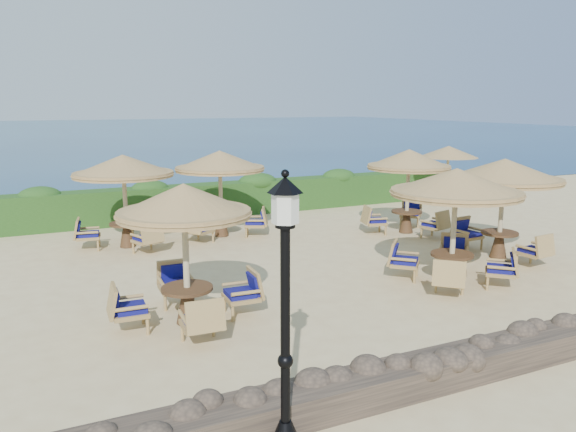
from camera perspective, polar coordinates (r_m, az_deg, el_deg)
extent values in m
plane|color=#D4BE86|center=(14.75, 5.65, -4.64)|extent=(120.00, 120.00, 0.00)
plane|color=navy|center=(82.59, -20.11, 7.95)|extent=(160.00, 160.00, 0.00)
cube|color=#1C4014|center=(20.98, -4.36, 1.89)|extent=(18.00, 0.90, 1.20)
cube|color=brown|center=(10.17, 24.12, -11.89)|extent=(15.00, 0.65, 0.44)
cone|color=black|center=(7.02, -0.27, -21.13)|extent=(0.36, 0.36, 0.30)
cylinder|color=black|center=(6.43, -0.28, -11.70)|extent=(0.11, 0.11, 2.40)
cylinder|color=silver|center=(6.01, -0.29, 0.93)|extent=(0.30, 0.30, 0.36)
cone|color=black|center=(5.97, -0.29, 3.19)|extent=(0.40, 0.40, 0.18)
cylinder|color=#C1B188|center=(23.19, 15.85, 3.65)|extent=(0.10, 0.10, 2.20)
cone|color=olive|center=(23.08, 15.99, 6.31)|extent=(2.30, 2.30, 0.45)
cylinder|color=#C1B188|center=(10.54, -10.31, -4.57)|extent=(0.12, 0.12, 2.40)
cone|color=olive|center=(10.29, -10.55, 1.76)|extent=(2.47, 2.47, 0.55)
cylinder|color=olive|center=(10.34, -10.49, 0.23)|extent=(2.42, 2.42, 0.14)
cylinder|color=#4D321B|center=(10.70, -10.21, -7.25)|extent=(0.96, 0.96, 0.06)
cone|color=#4D321B|center=(10.81, -10.15, -9.01)|extent=(0.44, 0.44, 0.64)
cylinder|color=#C1B188|center=(13.21, 16.46, -1.60)|extent=(0.12, 0.12, 2.40)
cone|color=olive|center=(13.01, 16.75, 3.47)|extent=(2.94, 2.94, 0.55)
cylinder|color=olive|center=(13.05, 16.68, 2.26)|extent=(2.88, 2.88, 0.14)
cylinder|color=#4D321B|center=(13.34, 16.33, -3.78)|extent=(0.96, 0.96, 0.06)
cone|color=#4D321B|center=(13.43, 16.25, -5.22)|extent=(0.44, 0.44, 0.64)
cylinder|color=#C1B188|center=(15.81, 20.83, 0.22)|extent=(0.12, 0.12, 2.40)
cone|color=olive|center=(15.64, 21.14, 4.46)|extent=(2.98, 2.98, 0.55)
cylinder|color=olive|center=(15.67, 21.07, 3.45)|extent=(2.92, 2.92, 0.14)
cylinder|color=#4D321B|center=(15.92, 20.70, -1.62)|extent=(0.96, 0.96, 0.06)
cone|color=#4D321B|center=(16.00, 20.61, -2.84)|extent=(0.44, 0.44, 0.64)
cylinder|color=#C1B188|center=(16.57, -16.19, 1.00)|extent=(0.12, 0.12, 2.40)
cone|color=olive|center=(16.40, -16.42, 5.06)|extent=(2.81, 2.81, 0.55)
cylinder|color=olive|center=(16.43, -16.36, 4.09)|extent=(2.76, 2.76, 0.14)
cylinder|color=#4D321B|center=(16.66, -16.09, -0.76)|extent=(0.96, 0.96, 0.06)
cone|color=#4D321B|center=(16.74, -16.02, -1.93)|extent=(0.44, 0.44, 0.64)
cylinder|color=#C1B188|center=(17.36, -6.85, 1.84)|extent=(0.12, 0.12, 2.40)
cone|color=olive|center=(17.20, -6.94, 5.72)|extent=(2.74, 2.74, 0.55)
cylinder|color=olive|center=(17.23, -6.92, 4.79)|extent=(2.69, 2.69, 0.14)
cylinder|color=#4D321B|center=(17.45, -6.81, 0.16)|extent=(0.96, 0.96, 0.06)
cone|color=#4D321B|center=(17.53, -6.78, -0.97)|extent=(0.44, 0.44, 0.64)
cylinder|color=#C1B188|center=(18.09, 12.04, 2.06)|extent=(0.12, 0.12, 2.40)
cone|color=olive|center=(17.94, 12.20, 5.78)|extent=(2.61, 2.61, 0.55)
cylinder|color=olive|center=(17.97, 12.16, 4.89)|extent=(2.56, 2.56, 0.14)
cylinder|color=#4D321B|center=(18.18, 11.97, 0.44)|extent=(0.96, 0.96, 0.06)
cone|color=#4D321B|center=(18.25, 11.93, -0.64)|extent=(0.44, 0.44, 0.64)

